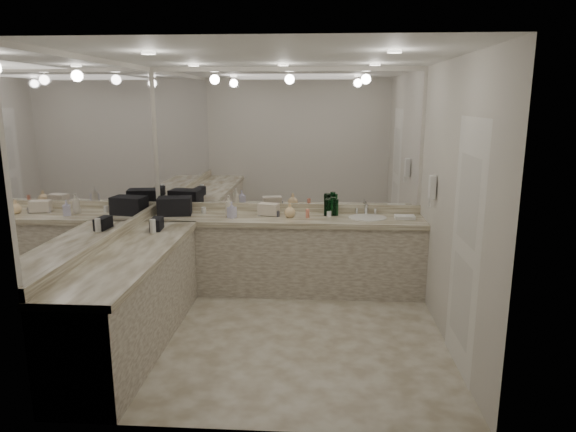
# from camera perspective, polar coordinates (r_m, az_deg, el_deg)

# --- Properties ---
(floor) EXTENTS (3.20, 3.20, 0.00)m
(floor) POSITION_cam_1_polar(r_m,az_deg,el_deg) (5.13, -1.24, -12.98)
(floor) COLOR beige
(floor) RESTS_ON ground
(ceiling) EXTENTS (3.20, 3.20, 0.00)m
(ceiling) POSITION_cam_1_polar(r_m,az_deg,el_deg) (4.63, -1.40, 17.38)
(ceiling) COLOR white
(ceiling) RESTS_ON floor
(wall_back) EXTENTS (3.20, 0.02, 2.60)m
(wall_back) POSITION_cam_1_polar(r_m,az_deg,el_deg) (6.18, -0.12, 4.15)
(wall_back) COLOR beige
(wall_back) RESTS_ON floor
(wall_left) EXTENTS (0.02, 3.00, 2.60)m
(wall_left) POSITION_cam_1_polar(r_m,az_deg,el_deg) (5.10, -19.53, 1.56)
(wall_left) COLOR beige
(wall_left) RESTS_ON floor
(wall_right) EXTENTS (0.02, 3.00, 2.60)m
(wall_right) POSITION_cam_1_polar(r_m,az_deg,el_deg) (4.84, 17.89, 1.11)
(wall_right) COLOR beige
(wall_right) RESTS_ON floor
(vanity_back_base) EXTENTS (3.20, 0.60, 0.84)m
(vanity_back_base) POSITION_cam_1_polar(r_m,az_deg,el_deg) (6.09, -0.30, -4.49)
(vanity_back_base) COLOR beige
(vanity_back_base) RESTS_ON floor
(vanity_back_top) EXTENTS (3.20, 0.64, 0.06)m
(vanity_back_top) POSITION_cam_1_polar(r_m,az_deg,el_deg) (5.96, -0.32, -0.39)
(vanity_back_top) COLOR beige
(vanity_back_top) RESTS_ON vanity_back_base
(vanity_left_base) EXTENTS (0.60, 2.40, 0.84)m
(vanity_left_base) POSITION_cam_1_polar(r_m,az_deg,el_deg) (4.97, -16.89, -9.15)
(vanity_left_base) COLOR beige
(vanity_left_base) RESTS_ON floor
(vanity_left_top) EXTENTS (0.64, 2.42, 0.06)m
(vanity_left_top) POSITION_cam_1_polar(r_m,az_deg,el_deg) (4.82, -17.13, -4.18)
(vanity_left_top) COLOR beige
(vanity_left_top) RESTS_ON vanity_left_base
(backsplash_back) EXTENTS (3.20, 0.04, 0.10)m
(backsplash_back) POSITION_cam_1_polar(r_m,az_deg,el_deg) (6.23, -0.13, 0.93)
(backsplash_back) COLOR beige
(backsplash_back) RESTS_ON vanity_back_top
(backsplash_left) EXTENTS (0.04, 3.00, 0.10)m
(backsplash_left) POSITION_cam_1_polar(r_m,az_deg,el_deg) (5.17, -19.04, -2.25)
(backsplash_left) COLOR beige
(backsplash_left) RESTS_ON vanity_left_top
(mirror_back) EXTENTS (3.12, 0.01, 1.55)m
(mirror_back) POSITION_cam_1_polar(r_m,az_deg,el_deg) (6.12, -0.13, 8.53)
(mirror_back) COLOR white
(mirror_back) RESTS_ON wall_back
(mirror_left) EXTENTS (0.01, 2.92, 1.55)m
(mirror_left) POSITION_cam_1_polar(r_m,az_deg,el_deg) (5.03, -19.80, 6.87)
(mirror_left) COLOR white
(mirror_left) RESTS_ON wall_left
(sink) EXTENTS (0.44, 0.44, 0.03)m
(sink) POSITION_cam_1_polar(r_m,az_deg,el_deg) (5.98, 8.81, -0.26)
(sink) COLOR white
(sink) RESTS_ON vanity_back_top
(faucet) EXTENTS (0.24, 0.16, 0.14)m
(faucet) POSITION_cam_1_polar(r_m,az_deg,el_deg) (6.17, 8.67, 0.86)
(faucet) COLOR silver
(faucet) RESTS_ON vanity_back_top
(wall_phone) EXTENTS (0.06, 0.10, 0.24)m
(wall_phone) POSITION_cam_1_polar(r_m,az_deg,el_deg) (5.50, 15.73, 3.10)
(wall_phone) COLOR white
(wall_phone) RESTS_ON wall_right
(door) EXTENTS (0.02, 0.82, 2.10)m
(door) POSITION_cam_1_polar(r_m,az_deg,el_deg) (4.43, 19.06, -3.37)
(door) COLOR white
(door) RESTS_ON wall_right
(black_toiletry_bag) EXTENTS (0.42, 0.31, 0.22)m
(black_toiletry_bag) POSITION_cam_1_polar(r_m,az_deg,el_deg) (6.20, -12.48, 1.15)
(black_toiletry_bag) COLOR black
(black_toiletry_bag) RESTS_ON vanity_back_top
(black_bag_spill) EXTENTS (0.13, 0.24, 0.13)m
(black_bag_spill) POSITION_cam_1_polar(r_m,az_deg,el_deg) (5.53, -14.37, -0.85)
(black_bag_spill) COLOR black
(black_bag_spill) RESTS_ON vanity_left_top
(cream_cosmetic_case) EXTENTS (0.26, 0.19, 0.13)m
(cream_cosmetic_case) POSITION_cam_1_polar(r_m,az_deg,el_deg) (6.03, -2.17, 0.70)
(cream_cosmetic_case) COLOR beige
(cream_cosmetic_case) RESTS_ON vanity_back_top
(hand_towel) EXTENTS (0.23, 0.16, 0.04)m
(hand_towel) POSITION_cam_1_polar(r_m,az_deg,el_deg) (6.02, 12.84, -0.12)
(hand_towel) COLOR white
(hand_towel) RESTS_ON vanity_back_top
(lotion_left) EXTENTS (0.06, 0.06, 0.14)m
(lotion_left) POSITION_cam_1_polar(r_m,az_deg,el_deg) (5.41, -14.79, -1.10)
(lotion_left) COLOR white
(lotion_left) RESTS_ON vanity_left_top
(soap_bottle_a) EXTENTS (0.12, 0.12, 0.24)m
(soap_bottle_a) POSITION_cam_1_polar(r_m,az_deg,el_deg) (6.05, -6.61, 1.17)
(soap_bottle_a) COLOR silver
(soap_bottle_a) RESTS_ON vanity_back_top
(soap_bottle_b) EXTENTS (0.11, 0.11, 0.19)m
(soap_bottle_b) POSITION_cam_1_polar(r_m,az_deg,el_deg) (5.93, -6.26, 0.68)
(soap_bottle_b) COLOR silver
(soap_bottle_b) RESTS_ON vanity_back_top
(soap_bottle_c) EXTENTS (0.17, 0.17, 0.17)m
(soap_bottle_c) POSITION_cam_1_polar(r_m,az_deg,el_deg) (5.92, 0.21, 0.66)
(soap_bottle_c) COLOR #FFD79A
(soap_bottle_c) RESTS_ON vanity_back_top
(green_bottle_0) EXTENTS (0.06, 0.06, 0.22)m
(green_bottle_0) POSITION_cam_1_polar(r_m,az_deg,el_deg) (6.04, 5.05, 1.08)
(green_bottle_0) COLOR #124E21
(green_bottle_0) RESTS_ON vanity_back_top
(green_bottle_1) EXTENTS (0.06, 0.06, 0.19)m
(green_bottle_1) POSITION_cam_1_polar(r_m,az_deg,el_deg) (6.02, 4.31, 0.91)
(green_bottle_1) COLOR #124E21
(green_bottle_1) RESTS_ON vanity_back_top
(green_bottle_2) EXTENTS (0.07, 0.07, 0.19)m
(green_bottle_2) POSITION_cam_1_polar(r_m,az_deg,el_deg) (6.04, 5.32, 0.96)
(green_bottle_2) COLOR #124E21
(green_bottle_2) RESTS_ON vanity_back_top
(green_bottle_3) EXTENTS (0.06, 0.06, 0.20)m
(green_bottle_3) POSITION_cam_1_polar(r_m,az_deg,el_deg) (6.07, 4.56, 1.06)
(green_bottle_3) COLOR #124E21
(green_bottle_3) RESTS_ON vanity_back_top
(green_bottle_4) EXTENTS (0.07, 0.07, 0.20)m
(green_bottle_4) POSITION_cam_1_polar(r_m,az_deg,el_deg) (6.02, 4.42, 0.95)
(green_bottle_4) COLOR #124E21
(green_bottle_4) RESTS_ON vanity_back_top
(amenity_bottle_0) EXTENTS (0.06, 0.06, 0.06)m
(amenity_bottle_0) POSITION_cam_1_polar(r_m,az_deg,el_deg) (6.01, 4.58, 0.27)
(amenity_bottle_0) COLOR white
(amenity_bottle_0) RESTS_ON vanity_back_top
(amenity_bottle_1) EXTENTS (0.06, 0.06, 0.06)m
(amenity_bottle_1) POSITION_cam_1_polar(r_m,az_deg,el_deg) (6.08, 4.73, 0.42)
(amenity_bottle_1) COLOR #E57F66
(amenity_bottle_1) RESTS_ON vanity_back_top
(amenity_bottle_2) EXTENTS (0.05, 0.05, 0.07)m
(amenity_bottle_2) POSITION_cam_1_polar(r_m,az_deg,el_deg) (5.98, -1.16, 0.26)
(amenity_bottle_2) COLOR #3F3F4C
(amenity_bottle_2) RESTS_ON vanity_back_top
(amenity_bottle_3) EXTENTS (0.06, 0.06, 0.07)m
(amenity_bottle_3) POSITION_cam_1_polar(r_m,az_deg,el_deg) (6.22, -9.35, 0.63)
(amenity_bottle_3) COLOR white
(amenity_bottle_3) RESTS_ON vanity_back_top
(amenity_bottle_4) EXTENTS (0.06, 0.06, 0.12)m
(amenity_bottle_4) POSITION_cam_1_polar(r_m,az_deg,el_deg) (6.03, -2.40, 0.65)
(amenity_bottle_4) COLOR silver
(amenity_bottle_4) RESTS_ON vanity_back_top
(amenity_bottle_5) EXTENTS (0.04, 0.04, 0.07)m
(amenity_bottle_5) POSITION_cam_1_polar(r_m,az_deg,el_deg) (6.03, -3.24, 0.36)
(amenity_bottle_5) COLOR silver
(amenity_bottle_5) RESTS_ON vanity_back_top
(amenity_bottle_6) EXTENTS (0.04, 0.04, 0.10)m
(amenity_bottle_6) POSITION_cam_1_polar(r_m,az_deg,el_deg) (5.91, 2.19, 0.29)
(amenity_bottle_6) COLOR #E57F66
(amenity_bottle_6) RESTS_ON vanity_back_top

